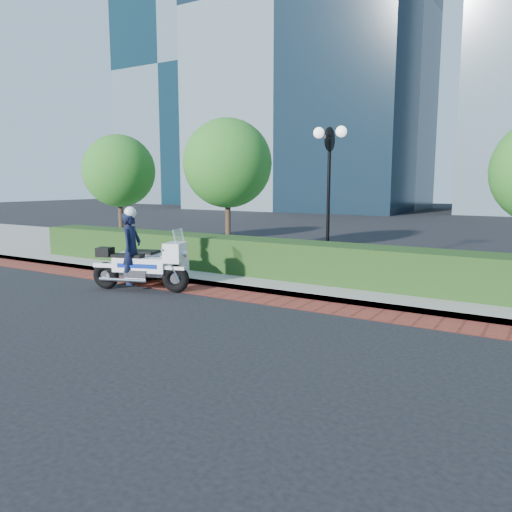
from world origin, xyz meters
The scene contains 10 objects.
ground centered at (0.00, 0.00, 0.00)m, with size 120.00×120.00×0.00m, color black.
brick_strip centered at (0.00, 1.50, 0.01)m, with size 60.00×1.00×0.01m, color maroon.
sidewalk centered at (0.00, 6.00, 0.07)m, with size 60.00×8.00×0.15m, color gray.
hedge_main centered at (0.00, 3.60, 0.65)m, with size 18.00×1.20×1.00m, color black.
lamppost centered at (1.00, 5.20, 2.96)m, with size 1.02×0.70×4.21m.
tree_a centered at (-9.00, 6.50, 3.22)m, with size 3.00×3.00×4.58m.
tree_b centered at (-3.50, 6.50, 3.43)m, with size 3.20×3.20×4.89m.
tower_left centered at (-16.00, 40.00, 20.00)m, with size 22.00×16.00×40.00m, color black.
tower_far_left centered at (-36.00, 46.00, 17.00)m, with size 16.00×14.00×34.00m, color black.
police_motorcycle centered at (-2.44, 0.98, 0.74)m, with size 2.70×1.96×2.16m.
Camera 1 is at (6.86, -8.54, 2.77)m, focal length 35.00 mm.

